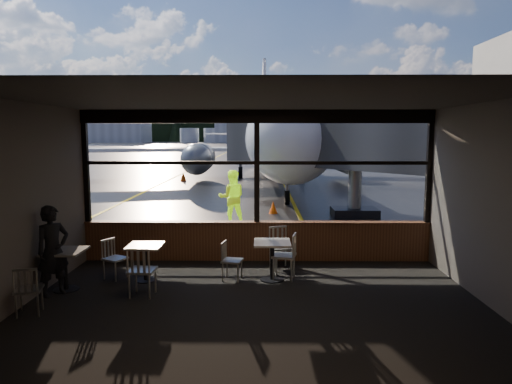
{
  "coord_description": "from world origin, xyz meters",
  "views": [
    {
      "loc": [
        0.1,
        -10.46,
        2.92
      ],
      "look_at": [
        -0.03,
        1.0,
        1.5
      ],
      "focal_mm": 32.0,
      "sensor_mm": 36.0,
      "label": 1
    }
  ],
  "objects_px": {
    "chair_near_e": "(284,256)",
    "chair_near_n": "(281,248)",
    "chair_mid_w": "(115,259)",
    "cafe_table_near": "(272,261)",
    "passenger": "(53,251)",
    "cone_nose": "(273,207)",
    "cafe_table_mid": "(145,263)",
    "chair_left_s": "(29,290)",
    "jet_bridge": "(362,146)",
    "ground_crew": "(232,198)",
    "cone_wing": "(183,177)",
    "airliner": "(273,102)",
    "chair_near_w": "(232,261)",
    "chair_mid_s": "(142,271)",
    "cafe_table_left": "(65,270)"
  },
  "relations": [
    {
      "from": "passenger",
      "to": "cone_nose",
      "type": "relative_size",
      "value": 3.61
    },
    {
      "from": "cafe_table_mid",
      "to": "chair_near_e",
      "type": "xyz_separation_m",
      "value": [
        2.8,
        0.15,
        0.11
      ]
    },
    {
      "from": "cafe_table_mid",
      "to": "chair_near_e",
      "type": "distance_m",
      "value": 2.81
    },
    {
      "from": "cone_nose",
      "to": "cafe_table_near",
      "type": "bearing_deg",
      "value": -91.66
    },
    {
      "from": "cafe_table_left",
      "to": "cone_wing",
      "type": "bearing_deg",
      "value": 93.66
    },
    {
      "from": "cafe_table_mid",
      "to": "chair_left_s",
      "type": "bearing_deg",
      "value": -129.37
    },
    {
      "from": "cone_wing",
      "to": "passenger",
      "type": "bearing_deg",
      "value": -86.63
    },
    {
      "from": "jet_bridge",
      "to": "cone_wing",
      "type": "height_order",
      "value": "jet_bridge"
    },
    {
      "from": "airliner",
      "to": "chair_mid_s",
      "type": "bearing_deg",
      "value": -99.17
    },
    {
      "from": "chair_near_w",
      "to": "chair_near_n",
      "type": "xyz_separation_m",
      "value": [
        1.01,
        0.8,
        0.06
      ]
    },
    {
      "from": "ground_crew",
      "to": "cone_wing",
      "type": "height_order",
      "value": "ground_crew"
    },
    {
      "from": "chair_mid_w",
      "to": "cone_nose",
      "type": "relative_size",
      "value": 1.79
    },
    {
      "from": "chair_left_s",
      "to": "ground_crew",
      "type": "relative_size",
      "value": 0.46
    },
    {
      "from": "chair_left_s",
      "to": "ground_crew",
      "type": "xyz_separation_m",
      "value": [
        2.83,
        7.66,
        0.48
      ]
    },
    {
      "from": "chair_near_e",
      "to": "chair_near_n",
      "type": "relative_size",
      "value": 1.02
    },
    {
      "from": "chair_left_s",
      "to": "passenger",
      "type": "height_order",
      "value": "passenger"
    },
    {
      "from": "jet_bridge",
      "to": "chair_near_w",
      "type": "height_order",
      "value": "jet_bridge"
    },
    {
      "from": "cafe_table_near",
      "to": "chair_near_e",
      "type": "relative_size",
      "value": 0.84
    },
    {
      "from": "chair_near_e",
      "to": "cafe_table_near",
      "type": "bearing_deg",
      "value": 123.82
    },
    {
      "from": "cafe_table_near",
      "to": "cone_nose",
      "type": "height_order",
      "value": "cafe_table_near"
    },
    {
      "from": "cafe_table_near",
      "to": "passenger",
      "type": "height_order",
      "value": "passenger"
    },
    {
      "from": "chair_near_n",
      "to": "chair_mid_w",
      "type": "bearing_deg",
      "value": -4.37
    },
    {
      "from": "jet_bridge",
      "to": "passenger",
      "type": "relative_size",
      "value": 7.05
    },
    {
      "from": "cafe_table_mid",
      "to": "passenger",
      "type": "relative_size",
      "value": 0.44
    },
    {
      "from": "chair_near_w",
      "to": "chair_near_n",
      "type": "height_order",
      "value": "chair_near_n"
    },
    {
      "from": "cafe_table_left",
      "to": "ground_crew",
      "type": "height_order",
      "value": "ground_crew"
    },
    {
      "from": "cafe_table_mid",
      "to": "chair_mid_w",
      "type": "height_order",
      "value": "chair_mid_w"
    },
    {
      "from": "airliner",
      "to": "jet_bridge",
      "type": "distance_m",
      "value": 15.14
    },
    {
      "from": "jet_bridge",
      "to": "cafe_table_mid",
      "type": "height_order",
      "value": "jet_bridge"
    },
    {
      "from": "ground_crew",
      "to": "chair_mid_w",
      "type": "bearing_deg",
      "value": 63.59
    },
    {
      "from": "cafe_table_left",
      "to": "chair_near_n",
      "type": "bearing_deg",
      "value": 19.27
    },
    {
      "from": "cafe_table_mid",
      "to": "chair_mid_w",
      "type": "bearing_deg",
      "value": 168.68
    },
    {
      "from": "chair_mid_s",
      "to": "cafe_table_mid",
      "type": "bearing_deg",
      "value": 104.29
    },
    {
      "from": "cafe_table_near",
      "to": "passenger",
      "type": "bearing_deg",
      "value": -167.22
    },
    {
      "from": "cafe_table_near",
      "to": "ground_crew",
      "type": "height_order",
      "value": "ground_crew"
    },
    {
      "from": "chair_mid_s",
      "to": "chair_left_s",
      "type": "height_order",
      "value": "chair_mid_s"
    },
    {
      "from": "chair_near_e",
      "to": "ground_crew",
      "type": "distance_m",
      "value": 5.92
    },
    {
      "from": "airliner",
      "to": "cafe_table_mid",
      "type": "relative_size",
      "value": 45.46
    },
    {
      "from": "airliner",
      "to": "jet_bridge",
      "type": "height_order",
      "value": "airliner"
    },
    {
      "from": "cafe_table_left",
      "to": "chair_mid_s",
      "type": "relative_size",
      "value": 0.82
    },
    {
      "from": "chair_left_s",
      "to": "jet_bridge",
      "type": "bearing_deg",
      "value": 35.83
    },
    {
      "from": "chair_mid_w",
      "to": "cafe_table_near",
      "type": "bearing_deg",
      "value": 115.93
    },
    {
      "from": "chair_mid_w",
      "to": "cone_nose",
      "type": "distance_m",
      "value": 8.65
    },
    {
      "from": "cafe_table_mid",
      "to": "cone_nose",
      "type": "relative_size",
      "value": 1.6
    },
    {
      "from": "chair_near_e",
      "to": "chair_near_n",
      "type": "height_order",
      "value": "chair_near_e"
    },
    {
      "from": "chair_near_w",
      "to": "chair_left_s",
      "type": "distance_m",
      "value": 3.69
    },
    {
      "from": "cafe_table_mid",
      "to": "cone_nose",
      "type": "distance_m",
      "value": 8.53
    },
    {
      "from": "chair_near_w",
      "to": "cone_nose",
      "type": "bearing_deg",
      "value": -175.96
    },
    {
      "from": "passenger",
      "to": "cafe_table_mid",
      "type": "bearing_deg",
      "value": -21.47
    },
    {
      "from": "airliner",
      "to": "chair_near_n",
      "type": "bearing_deg",
      "value": -92.7
    }
  ]
}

